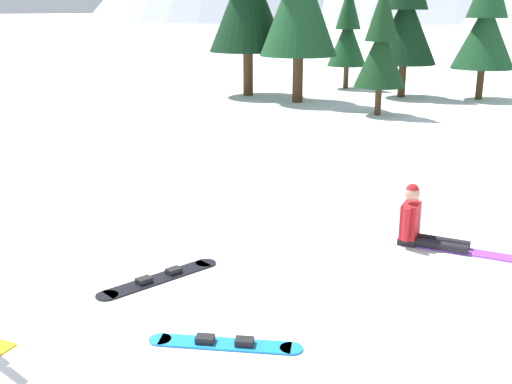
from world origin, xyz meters
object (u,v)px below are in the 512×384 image
(loose_snowboard_near_right, at_px, (159,278))
(pine_tree_short, at_px, (486,21))
(pine_tree_twin, at_px, (381,44))
(pine_tree_young, at_px, (406,14))
(snowboarder_midground, at_px, (422,225))
(pine_tree_broad, at_px, (348,32))
(loose_snowboard_near_left, at_px, (225,343))

(loose_snowboard_near_right, xyz_separation_m, pine_tree_short, (0.37, 20.21, 3.02))
(loose_snowboard_near_right, distance_m, pine_tree_short, 20.44)
(pine_tree_twin, bearing_deg, pine_tree_young, 97.63)
(pine_tree_short, bearing_deg, loose_snowboard_near_right, -91.06)
(snowboarder_midground, distance_m, pine_tree_broad, 19.87)
(pine_tree_broad, height_order, pine_tree_young, pine_tree_young)
(snowboarder_midground, relative_size, pine_tree_twin, 0.41)
(loose_snowboard_near_left, height_order, pine_tree_twin, pine_tree_twin)
(pine_tree_young, relative_size, pine_tree_twin, 1.40)
(snowboarder_midground, relative_size, pine_tree_broad, 0.39)
(pine_tree_broad, xyz_separation_m, pine_tree_young, (3.08, -1.57, 0.81))
(loose_snowboard_near_left, height_order, loose_snowboard_near_right, same)
(pine_tree_short, relative_size, pine_tree_twin, 1.28)
(pine_tree_twin, bearing_deg, snowboarder_midground, -68.04)
(loose_snowboard_near_left, distance_m, pine_tree_broad, 23.24)
(pine_tree_short, bearing_deg, pine_tree_young, -163.43)
(loose_snowboard_near_left, relative_size, pine_tree_young, 0.27)
(loose_snowboard_near_right, xyz_separation_m, pine_tree_twin, (-1.91, 14.49, 2.35))
(pine_tree_broad, bearing_deg, snowboarder_midground, -64.97)
(pine_tree_short, height_order, pine_tree_broad, pine_tree_short)
(loose_snowboard_near_right, bearing_deg, pine_tree_broad, 105.09)
(loose_snowboard_near_left, bearing_deg, pine_tree_young, 101.78)
(pine_tree_broad, relative_size, pine_tree_twin, 1.06)
(pine_tree_short, xyz_separation_m, pine_tree_twin, (-2.28, -5.73, -0.67))
(snowboarder_midground, distance_m, pine_tree_twin, 12.54)
(loose_snowboard_near_left, bearing_deg, snowboarder_midground, 75.62)
(pine_tree_broad, distance_m, pine_tree_twin, 7.42)
(loose_snowboard_near_left, relative_size, pine_tree_short, 0.30)
(snowboarder_midground, bearing_deg, pine_tree_twin, 111.96)
(loose_snowboard_near_right, bearing_deg, pine_tree_twin, 97.51)
(pine_tree_young, bearing_deg, snowboarder_midground, -72.09)
(snowboarder_midground, relative_size, loose_snowboard_near_right, 0.97)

